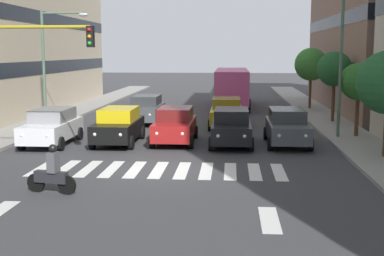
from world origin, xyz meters
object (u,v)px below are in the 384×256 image
object	(u,v)px
car_3	(119,125)
car_row2_1	(146,109)
car_0	(287,126)
car_4	(52,126)
street_tree_1	(359,82)
car_1	(231,127)
car_row2_0	(226,112)
street_tree_2	(334,69)
bus_behind_traffic	(232,84)
car_2	(175,125)
street_tree_3	(311,64)
street_lamp_right	(51,55)
street_lamp_left	(333,46)
traffic_light_gantry	(3,70)
motorcycle_with_rider	(52,173)

from	to	relation	value
car_3	car_row2_1	world-z (taller)	same
car_0	car_3	bearing A→B (deg)	1.93
car_4	car_row2_1	distance (m)	8.41
car_3	street_tree_1	size ratio (longest dim) A/B	1.19
car_1	car_row2_0	size ratio (longest dim) A/B	1.00
car_0	street_tree_2	bearing A→B (deg)	-115.30
car_row2_1	bus_behind_traffic	bearing A→B (deg)	-117.98
car_2	street_tree_2	distance (m)	11.93
car_1	car_row2_1	world-z (taller)	same
car_row2_1	car_2	bearing A→B (deg)	110.69
car_4	street_tree_3	distance (m)	21.58
car_4	street_tree_2	bearing A→B (deg)	-150.35
car_3	street_lamp_right	distance (m)	7.64
car_0	street_tree_1	xyz separation A→B (m)	(-3.73, -2.03, 2.02)
car_row2_0	bus_behind_traffic	distance (m)	11.36
car_1	car_4	distance (m)	8.57
car_3	car_4	world-z (taller)	same
car_4	street_lamp_left	distance (m)	14.30
car_row2_1	street_tree_1	bearing A→B (deg)	157.16
street_tree_3	car_1	bearing A→B (deg)	68.70
car_row2_1	street_tree_3	distance (m)	14.05
bus_behind_traffic	traffic_light_gantry	bearing A→B (deg)	69.97
car_1	street_lamp_right	size ratio (longest dim) A/B	0.67
car_1	street_tree_2	distance (m)	10.36
car_2	street_lamp_left	bearing A→B (deg)	-168.85
car_row2_1	traffic_light_gantry	distance (m)	13.69
car_2	street_tree_3	distance (m)	17.34
traffic_light_gantry	street_lamp_right	world-z (taller)	street_lamp_right
car_0	car_2	bearing A→B (deg)	-2.00
car_4	car_row2_0	world-z (taller)	same
car_1	motorcycle_with_rider	bearing A→B (deg)	57.72
street_tree_1	street_tree_2	size ratio (longest dim) A/B	0.87
car_0	street_tree_3	size ratio (longest dim) A/B	0.97
car_0	car_4	xyz separation A→B (m)	(11.20, 0.81, 0.00)
car_0	bus_behind_traffic	xyz separation A→B (m)	(2.65, -16.92, 0.97)
bus_behind_traffic	motorcycle_with_rider	world-z (taller)	bus_behind_traffic
street_tree_2	street_tree_3	bearing A→B (deg)	-87.57
car_3	street_lamp_left	xyz separation A→B (m)	(-10.44, -1.99, 3.81)
car_2	motorcycle_with_rider	bearing A→B (deg)	72.97
car_2	street_tree_1	distance (m)	9.53
motorcycle_with_rider	street_tree_1	size ratio (longest dim) A/B	0.45
car_3	street_lamp_left	size ratio (longest dim) A/B	0.59
street_lamp_right	street_tree_3	size ratio (longest dim) A/B	1.44
car_3	traffic_light_gantry	distance (m)	7.11
traffic_light_gantry	car_3	bearing A→B (deg)	-116.85
car_4	street_tree_2	size ratio (longest dim) A/B	1.03
car_0	car_3	xyz separation A→B (m)	(8.09, 0.27, 0.00)
car_4	car_row2_1	world-z (taller)	same
car_row2_1	traffic_light_gantry	xyz separation A→B (m)	(3.09, 13.03, 2.86)
bus_behind_traffic	street_lamp_right	bearing A→B (deg)	50.05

